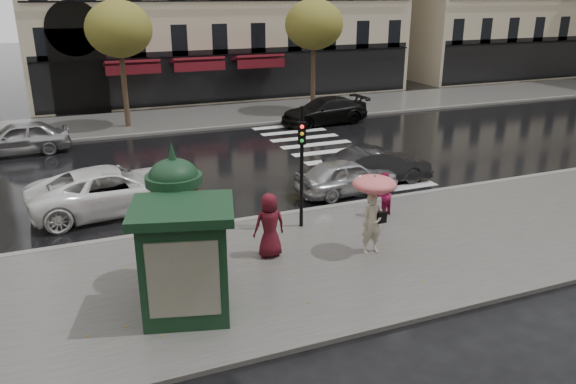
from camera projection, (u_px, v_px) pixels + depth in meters
name	position (u px, v px, depth m)	size (l,w,h in m)	color
ground	(286.00, 260.00, 15.49)	(160.00, 160.00, 0.00)	black
near_sidewalk	(293.00, 266.00, 15.03)	(90.00, 7.00, 0.12)	#474744
far_sidewalk	(162.00, 120.00, 32.04)	(90.00, 6.00, 0.12)	#474744
near_kerb	(252.00, 219.00, 18.08)	(90.00, 0.25, 0.14)	slate
far_kerb	(172.00, 132.00, 29.42)	(90.00, 0.25, 0.14)	slate
zebra_crossing	(329.00, 152.00, 25.99)	(3.60, 11.75, 0.01)	silver
tree_far_left	(119.00, 29.00, 28.74)	(3.40, 3.40, 6.64)	#38281C
tree_far_right	(314.00, 25.00, 32.64)	(3.40, 3.40, 6.64)	#38281C
woman_umbrella	(374.00, 201.00, 15.20)	(1.19, 1.19, 2.29)	#B9AE98
woman_red	(383.00, 194.00, 18.04)	(0.71, 0.55, 1.46)	maroon
man_burgundy	(269.00, 225.00, 15.20)	(0.88, 0.57, 1.80)	#4E0F1A
morris_column	(177.00, 218.00, 13.51)	(1.34, 1.34, 3.62)	#13311C
traffic_light	(302.00, 156.00, 16.62)	(0.28, 0.37, 3.76)	black
newsstand	(185.00, 260.00, 12.26)	(2.58, 2.34, 2.62)	#13311C
car_silver	(347.00, 176.00, 20.40)	(1.56, 3.88, 1.32)	#B9B9BF
car_darkgrey	(378.00, 165.00, 21.61)	(1.44, 4.13, 1.36)	black
car_white	(113.00, 190.00, 18.72)	(2.53, 5.48, 1.52)	white
car_black	(324.00, 111.00, 31.29)	(2.02, 4.98, 1.45)	black
car_far_silver	(18.00, 138.00, 25.36)	(1.76, 4.39, 1.49)	#9A9A9E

